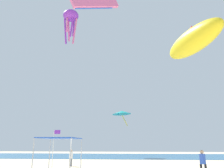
{
  "coord_description": "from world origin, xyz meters",
  "views": [
    {
      "loc": [
        3.51,
        -16.08,
        2.12
      ],
      "look_at": [
        0.52,
        14.95,
        10.38
      ],
      "focal_mm": 36.65,
      "sensor_mm": 36.0,
      "label": 1
    }
  ],
  "objects_px": {
    "person_near_tent": "(71,156)",
    "kite_parafoil_pink": "(94,1)",
    "person_leftmost": "(203,161)",
    "canopy_tent": "(60,140)",
    "banner_flag": "(54,145)",
    "kite_inflatable_yellow": "(193,41)",
    "kite_octopus_purple": "(71,17)",
    "kite_delta_teal": "(122,113)"
  },
  "relations": [
    {
      "from": "person_near_tent",
      "to": "banner_flag",
      "type": "distance_m",
      "value": 3.51
    },
    {
      "from": "kite_inflatable_yellow",
      "to": "canopy_tent",
      "type": "bearing_deg",
      "value": -93.21
    },
    {
      "from": "person_near_tent",
      "to": "kite_parafoil_pink",
      "type": "xyz_separation_m",
      "value": [
        3.06,
        -5.41,
        14.09
      ]
    },
    {
      "from": "kite_octopus_purple",
      "to": "kite_parafoil_pink",
      "type": "xyz_separation_m",
      "value": [
        5.83,
        -11.93,
        -5.81
      ]
    },
    {
      "from": "canopy_tent",
      "to": "kite_parafoil_pink",
      "type": "bearing_deg",
      "value": 18.39
    },
    {
      "from": "kite_delta_teal",
      "to": "kite_parafoil_pink",
      "type": "xyz_separation_m",
      "value": [
        -1.2,
        -22.84,
        7.35
      ]
    },
    {
      "from": "kite_octopus_purple",
      "to": "kite_parafoil_pink",
      "type": "distance_m",
      "value": 14.49
    },
    {
      "from": "person_leftmost",
      "to": "kite_parafoil_pink",
      "type": "relative_size",
      "value": 0.4
    },
    {
      "from": "canopy_tent",
      "to": "kite_inflatable_yellow",
      "type": "height_order",
      "value": "kite_inflatable_yellow"
    },
    {
      "from": "person_near_tent",
      "to": "kite_parafoil_pink",
      "type": "bearing_deg",
      "value": -11.16
    },
    {
      "from": "kite_parafoil_pink",
      "to": "kite_inflatable_yellow",
      "type": "relative_size",
      "value": 0.52
    },
    {
      "from": "banner_flag",
      "to": "kite_parafoil_pink",
      "type": "height_order",
      "value": "kite_parafoil_pink"
    },
    {
      "from": "kite_octopus_purple",
      "to": "kite_inflatable_yellow",
      "type": "relative_size",
      "value": 0.66
    },
    {
      "from": "person_near_tent",
      "to": "banner_flag",
      "type": "height_order",
      "value": "banner_flag"
    },
    {
      "from": "person_near_tent",
      "to": "banner_flag",
      "type": "xyz_separation_m",
      "value": [
        -0.7,
        -3.26,
        1.1
      ]
    },
    {
      "from": "canopy_tent",
      "to": "kite_octopus_purple",
      "type": "relative_size",
      "value": 0.6
    },
    {
      "from": "canopy_tent",
      "to": "kite_delta_teal",
      "type": "relative_size",
      "value": 0.78
    },
    {
      "from": "kite_delta_teal",
      "to": "kite_octopus_purple",
      "type": "bearing_deg",
      "value": -17.34
    },
    {
      "from": "banner_flag",
      "to": "kite_inflatable_yellow",
      "type": "relative_size",
      "value": 0.4
    },
    {
      "from": "canopy_tent",
      "to": "kite_parafoil_pink",
      "type": "distance_m",
      "value": 12.8
    },
    {
      "from": "kite_delta_teal",
      "to": "kite_parafoil_pink",
      "type": "distance_m",
      "value": 24.02
    },
    {
      "from": "canopy_tent",
      "to": "person_near_tent",
      "type": "distance_m",
      "value": 6.41
    },
    {
      "from": "person_leftmost",
      "to": "banner_flag",
      "type": "xyz_separation_m",
      "value": [
        -11.9,
        3.04,
        1.04
      ]
    },
    {
      "from": "kite_delta_teal",
      "to": "person_leftmost",
      "type": "bearing_deg",
      "value": 31.75
    },
    {
      "from": "canopy_tent",
      "to": "banner_flag",
      "type": "relative_size",
      "value": 0.97
    },
    {
      "from": "banner_flag",
      "to": "kite_inflatable_yellow",
      "type": "height_order",
      "value": "kite_inflatable_yellow"
    },
    {
      "from": "canopy_tent",
      "to": "person_leftmost",
      "type": "xyz_separation_m",
      "value": [
        10.44,
        -0.12,
        -1.46
      ]
    },
    {
      "from": "banner_flag",
      "to": "kite_parafoil_pink",
      "type": "relative_size",
      "value": 0.77
    },
    {
      "from": "kite_delta_teal",
      "to": "kite_parafoil_pink",
      "type": "bearing_deg",
      "value": 12.45
    },
    {
      "from": "person_near_tent",
      "to": "person_leftmost",
      "type": "distance_m",
      "value": 12.85
    },
    {
      "from": "kite_octopus_purple",
      "to": "kite_parafoil_pink",
      "type": "relative_size",
      "value": 1.26
    },
    {
      "from": "kite_delta_teal",
      "to": "kite_parafoil_pink",
      "type": "height_order",
      "value": "kite_parafoil_pink"
    },
    {
      "from": "kite_delta_teal",
      "to": "kite_inflatable_yellow",
      "type": "bearing_deg",
      "value": 37.88
    },
    {
      "from": "canopy_tent",
      "to": "person_near_tent",
      "type": "height_order",
      "value": "canopy_tent"
    },
    {
      "from": "kite_parafoil_pink",
      "to": "person_near_tent",
      "type": "bearing_deg",
      "value": -98.17
    },
    {
      "from": "kite_delta_teal",
      "to": "person_near_tent",
      "type": "bearing_deg",
      "value": 1.7
    },
    {
      "from": "canopy_tent",
      "to": "kite_inflatable_yellow",
      "type": "distance_m",
      "value": 15.55
    },
    {
      "from": "canopy_tent",
      "to": "banner_flag",
      "type": "height_order",
      "value": "banner_flag"
    },
    {
      "from": "person_leftmost",
      "to": "kite_delta_teal",
      "type": "relative_size",
      "value": 0.41
    },
    {
      "from": "kite_delta_teal",
      "to": "kite_parafoil_pink",
      "type": "relative_size",
      "value": 0.97
    },
    {
      "from": "person_near_tent",
      "to": "banner_flag",
      "type": "relative_size",
      "value": 0.48
    },
    {
      "from": "person_near_tent",
      "to": "person_leftmost",
      "type": "bearing_deg",
      "value": 19.95
    }
  ]
}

